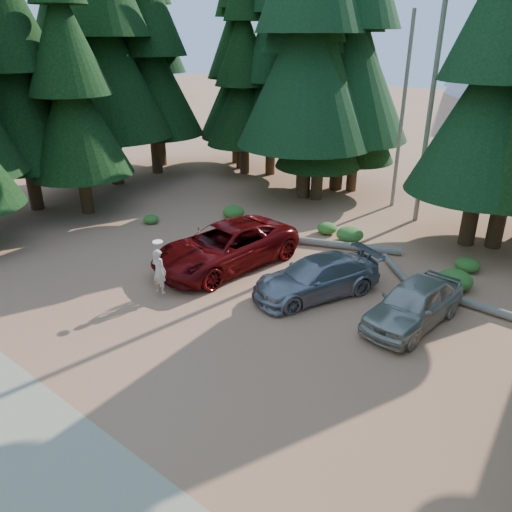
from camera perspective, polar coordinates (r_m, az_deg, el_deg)
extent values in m
plane|color=#B6744D|center=(16.37, -5.23, -8.90)|extent=(160.00, 160.00, 0.00)
cube|color=tan|center=(13.57, -25.84, -19.78)|extent=(26.00, 3.50, 0.01)
cylinder|color=#706759|center=(25.95, 19.43, 16.45)|extent=(0.24, 0.24, 12.00)
cylinder|color=#706759|center=(28.19, 16.38, 15.27)|extent=(0.20, 0.20, 10.00)
imported|color=#5C0709|center=(20.53, -3.49, 1.13)|extent=(3.75, 6.71, 1.77)
imported|color=gray|center=(18.43, 6.93, -2.40)|extent=(3.84, 5.32, 1.43)
imported|color=#ADAA99|center=(17.31, 17.58, -5.18)|extent=(2.21, 4.57, 1.50)
imported|color=beige|center=(18.35, -11.02, -1.71)|extent=(0.64, 0.44, 1.72)
cylinder|color=white|center=(17.92, -11.18, 1.60)|extent=(0.36, 0.36, 0.04)
cylinder|color=#706759|center=(22.74, 10.49, 1.14)|extent=(4.44, 2.03, 0.33)
cylinder|color=#706759|center=(20.78, 16.01, -1.81)|extent=(2.53, 2.46, 0.27)
ellipsoid|color=#26671F|center=(26.33, -2.59, 5.09)|extent=(1.13, 1.13, 0.62)
ellipsoid|color=#26671F|center=(25.02, -0.89, 3.89)|extent=(0.86, 0.86, 0.47)
ellipsoid|color=#26671F|center=(23.58, 10.67, 2.44)|extent=(1.26, 1.26, 0.69)
ellipsoid|color=#26671F|center=(24.39, 8.12, 3.17)|extent=(0.96, 0.96, 0.53)
ellipsoid|color=#26671F|center=(22.04, 22.99, -0.94)|extent=(0.99, 0.99, 0.54)
ellipsoid|color=#26671F|center=(20.32, 21.77, -2.55)|extent=(1.32, 1.32, 0.73)
ellipsoid|color=#26671F|center=(26.04, -11.91, 4.13)|extent=(0.78, 0.78, 0.43)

